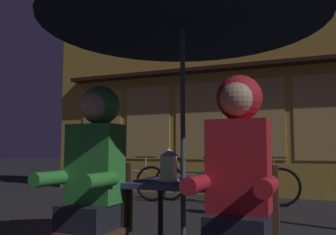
{
  "coord_description": "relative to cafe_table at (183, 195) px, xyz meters",
  "views": [
    {
      "loc": [
        0.88,
        -2.44,
        0.96
      ],
      "look_at": [
        0.0,
        -0.29,
        1.17
      ],
      "focal_mm": 38.27,
      "sensor_mm": 36.0,
      "label": 1
    }
  ],
  "objects": [
    {
      "name": "cafe_table",
      "position": [
        0.0,
        0.0,
        0.0
      ],
      "size": [
        0.72,
        0.72,
        0.74
      ],
      "color": "navy",
      "rests_on": "ground_plane"
    },
    {
      "name": "patio_umbrella",
      "position": [
        0.0,
        0.0,
        1.42
      ],
      "size": [
        2.1,
        2.1,
        2.31
      ],
      "color": "#4C4C51",
      "rests_on": "ground_plane"
    },
    {
      "name": "lantern",
      "position": [
        -0.07,
        -0.11,
        0.22
      ],
      "size": [
        0.11,
        0.11,
        0.23
      ],
      "color": "white",
      "rests_on": "cafe_table"
    },
    {
      "name": "chair_left",
      "position": [
        -0.48,
        -0.37,
        -0.15
      ],
      "size": [
        0.4,
        0.4,
        0.87
      ],
      "color": "#513823",
      "rests_on": "ground_plane"
    },
    {
      "name": "chair_right",
      "position": [
        0.48,
        -0.37,
        -0.15
      ],
      "size": [
        0.4,
        0.4,
        0.87
      ],
      "color": "#513823",
      "rests_on": "ground_plane"
    },
    {
      "name": "person_left_hooded",
      "position": [
        -0.48,
        -0.43,
        0.21
      ],
      "size": [
        0.45,
        0.56,
        1.4
      ],
      "color": "black",
      "rests_on": "ground_plane"
    },
    {
      "name": "person_right_hooded",
      "position": [
        0.48,
        -0.43,
        0.21
      ],
      "size": [
        0.45,
        0.56,
        1.4
      ],
      "color": "black",
      "rests_on": "ground_plane"
    },
    {
      "name": "shopfront_building",
      "position": [
        -0.19,
        5.39,
        2.45
      ],
      "size": [
        10.0,
        0.93,
        6.2
      ],
      "color": "gold",
      "rests_on": "ground_plane"
    },
    {
      "name": "bicycle_nearest",
      "position": [
        -2.49,
        3.74,
        -0.29
      ],
      "size": [
        1.68,
        0.09,
        0.84
      ],
      "color": "black",
      "rests_on": "ground_plane"
    },
    {
      "name": "bicycle_second",
      "position": [
        -1.2,
        3.94,
        -0.29
      ],
      "size": [
        1.68,
        0.16,
        0.84
      ],
      "color": "black",
      "rests_on": "ground_plane"
    },
    {
      "name": "bicycle_third",
      "position": [
        -0.18,
        3.97,
        -0.29
      ],
      "size": [
        1.68,
        0.19,
        0.84
      ],
      "color": "black",
      "rests_on": "ground_plane"
    },
    {
      "name": "book",
      "position": [
        0.02,
        0.2,
        0.11
      ],
      "size": [
        0.23,
        0.18,
        0.02
      ],
      "primitive_type": "cube",
      "rotation": [
        0.0,
        0.0,
        0.22
      ],
      "color": "#661E7A",
      "rests_on": "cafe_table"
    }
  ]
}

